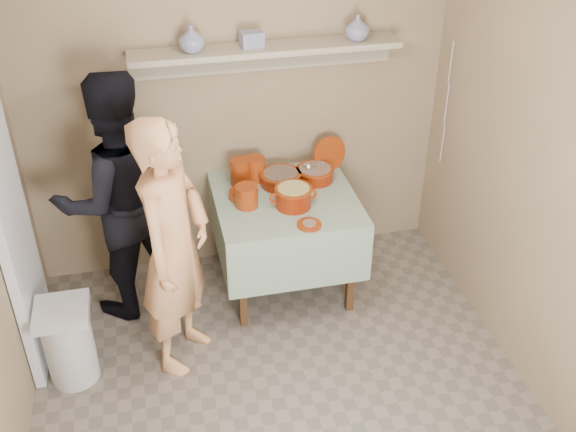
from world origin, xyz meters
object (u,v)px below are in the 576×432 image
object	(u,v)px
trash_bin	(69,342)
cazuela_rice	(293,195)
serving_table	(285,211)
person_helper	(118,198)
person_cook	(174,249)

from	to	relation	value
trash_bin	cazuela_rice	bearing A→B (deg)	17.76
cazuela_rice	trash_bin	distance (m)	1.70
serving_table	trash_bin	bearing A→B (deg)	-157.49
serving_table	person_helper	bearing A→B (deg)	177.96
cazuela_rice	trash_bin	world-z (taller)	cazuela_rice
serving_table	trash_bin	xyz separation A→B (m)	(-1.50, -0.62, -0.36)
person_helper	trash_bin	bearing A→B (deg)	43.33
person_cook	cazuela_rice	size ratio (longest dim) A/B	5.12
person_helper	cazuela_rice	bearing A→B (deg)	154.94
person_cook	person_helper	xyz separation A→B (m)	(-0.31, 0.61, 0.03)
person_helper	serving_table	world-z (taller)	person_helper
person_helper	trash_bin	size ratio (longest dim) A/B	3.12
serving_table	cazuela_rice	size ratio (longest dim) A/B	2.95
person_helper	cazuela_rice	size ratio (longest dim) A/B	5.30
cazuela_rice	serving_table	bearing A→B (deg)	101.60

